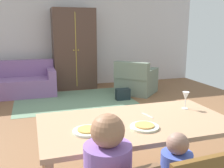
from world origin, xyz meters
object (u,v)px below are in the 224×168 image
at_px(armoire, 74,49).
at_px(plate_near_child, 144,127).
at_px(armchair, 136,81).
at_px(dining_table, 136,128).
at_px(handbag, 123,94).
at_px(wine_glass, 186,97).
at_px(plate_near_man, 88,131).
at_px(couch, 13,83).

bearing_deg(armoire, plate_near_child, -92.51).
bearing_deg(armchair, armoire, 141.84).
bearing_deg(plate_near_child, armoire, 87.49).
distance_m(dining_table, handbag, 3.42).
xyz_separation_m(plate_near_child, wine_glass, (0.64, 0.36, 0.12)).
bearing_deg(armchair, plate_near_man, -118.33).
bearing_deg(plate_near_child, wine_glass, 29.35).
xyz_separation_m(plate_near_man, wine_glass, (1.13, 0.30, 0.12)).
distance_m(plate_near_man, armoire, 4.91).
xyz_separation_m(plate_near_child, armchair, (1.56, 3.85, -0.45)).
bearing_deg(wine_glass, plate_near_child, -150.65).
relative_size(wine_glass, armchair, 0.15).
bearing_deg(couch, plate_near_child, -73.56).
height_order(wine_glass, couch, wine_glass).
relative_size(plate_near_child, couch, 0.13).
bearing_deg(handbag, wine_glass, -97.60).
bearing_deg(dining_table, armchair, 67.04).
bearing_deg(wine_glass, plate_near_man, -165.12).
bearing_deg(handbag, couch, 154.11).
bearing_deg(wine_glass, armchair, 75.30).
xyz_separation_m(wine_glass, armoire, (-0.42, 4.55, 0.16)).
relative_size(wine_glass, handbag, 0.58).
relative_size(plate_near_man, armchair, 0.21).
bearing_deg(wine_glass, handbag, 82.40).
distance_m(plate_near_man, armchair, 4.33).
distance_m(dining_table, plate_near_man, 0.51).
bearing_deg(couch, armchair, -13.52).
relative_size(dining_table, handbag, 5.56).
bearing_deg(armoire, couch, -167.09).
distance_m(couch, armoire, 1.76).
bearing_deg(plate_near_child, handbag, 72.88).
distance_m(dining_table, couch, 4.59).
bearing_deg(couch, dining_table, -72.92).
bearing_deg(plate_near_child, plate_near_man, 173.00).
bearing_deg(dining_table, wine_glass, 15.71).
bearing_deg(armchair, couch, 166.48).
height_order(couch, handbag, couch).
xyz_separation_m(armoire, handbag, (0.83, -1.52, -0.92)).
xyz_separation_m(dining_table, plate_near_child, (0.00, -0.18, 0.08)).
distance_m(dining_table, armchair, 4.01).
distance_m(plate_near_child, wine_glass, 0.74).
height_order(armoire, handbag, armoire).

